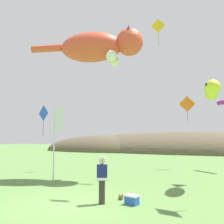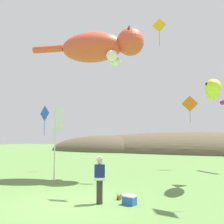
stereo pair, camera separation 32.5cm
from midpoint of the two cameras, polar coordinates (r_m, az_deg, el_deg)
ground_plane at (r=10.33m, az=-8.87°, el=-19.89°), size 120.00×120.00×0.00m
distant_hill_ridge at (r=42.67m, az=13.40°, el=-8.91°), size 49.44×13.98×6.60m
festival_attendant at (r=9.92m, az=-1.88°, el=-14.91°), size 0.49×0.42×1.77m
kite_spool at (r=10.70m, az=2.56°, el=-18.83°), size 0.13×0.22×0.22m
picnic_cooler at (r=9.98m, az=4.99°, el=-19.38°), size 0.55×0.44×0.36m
festival_banner_pole at (r=14.90m, az=-11.83°, el=-4.43°), size 0.66×0.08×4.33m
kite_giant_cat at (r=16.85m, az=-2.11°, el=14.61°), size 7.40×3.04×2.29m
kite_fish_windsock at (r=14.31m, az=22.67°, el=4.99°), size 0.94×2.92×0.89m
kite_diamond_gold at (r=17.35m, az=11.28°, el=18.80°), size 0.91×0.15×1.82m
kite_diamond_orange at (r=21.48m, az=17.77°, el=1.79°), size 1.28×0.39×2.23m
kite_diamond_blue at (r=16.09m, az=-14.58°, el=-0.40°), size 0.94×0.31×1.89m
kite_diamond_teal at (r=21.65m, az=-2.54°, el=15.12°), size 0.91×0.37×1.87m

